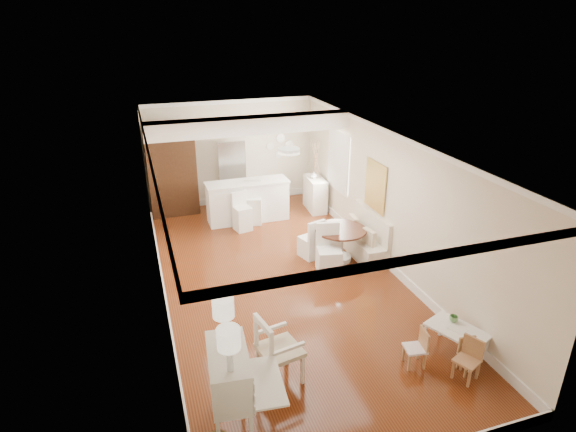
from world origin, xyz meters
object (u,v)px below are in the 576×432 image
slip_chair_far (311,238)px  sideboard (315,194)px  fridge (245,173)px  kids_chair_a (467,360)px  dining_table (340,245)px  slip_chair_near (329,249)px  gustavian_armchair (280,349)px  kids_table (456,341)px  breakfast_counter (248,201)px  secretary_bureau (230,393)px  kids_chair_c (470,356)px  kids_chair_b (415,348)px  bar_stool_left (242,212)px  pantry_cabinet (172,171)px  bar_stool_right (253,202)px

slip_chair_far → sideboard: 2.70m
fridge → kids_chair_a: bearing=-79.8°
kids_chair_a → dining_table: 3.88m
slip_chair_near → fridge: 4.20m
gustavian_armchair → kids_table: (2.74, -0.30, -0.31)m
gustavian_armchair → breakfast_counter: size_ratio=0.52×
secretary_bureau → breakfast_counter: size_ratio=0.59×
kids_chair_a → secretary_bureau: bearing=-117.0°
kids_chair_a → kids_chair_c: kids_chair_a is taller
kids_chair_a → kids_chair_b: 0.73m
gustavian_armchair → kids_table: bearing=-107.3°
kids_chair_b → bar_stool_left: bar_stool_left is taller
bar_stool_left → kids_chair_b: bearing=-89.5°
kids_chair_c → kids_table: bearing=85.7°
gustavian_armchair → slip_chair_near: bearing=-46.1°
kids_chair_c → pantry_cabinet: size_ratio=0.24×
kids_chair_b → pantry_cabinet: (-2.74, 7.17, 0.84)m
secretary_bureau → slip_chair_far: (2.61, 4.10, -0.16)m
bar_stool_left → kids_table: bearing=-82.3°
gustavian_armchair → dining_table: bearing=-48.0°
bar_stool_right → fridge: fridge is taller
kids_chair_a → kids_chair_b: size_ratio=1.06×
secretary_bureau → fridge: fridge is taller
breakfast_counter → bar_stool_right: bar_stool_right is taller
kids_chair_b → slip_chair_far: 3.76m
kids_chair_c → bar_stool_left: bar_stool_left is taller
slip_chair_near → bar_stool_right: (-0.84, 2.87, 0.05)m
kids_chair_c → sideboard: (0.16, 6.61, 0.17)m
gustavian_armchair → bar_stool_right: bar_stool_right is taller
slip_chair_far → fridge: 3.47m
kids_table → gustavian_armchair: bearing=173.8°
kids_chair_a → pantry_cabinet: size_ratio=0.28×
bar_stool_left → pantry_cabinet: (-1.43, 1.62, 0.68)m
pantry_cabinet → kids_chair_b: bearing=-69.1°
kids_chair_c → pantry_cabinet: bearing=120.1°
kids_chair_c → sideboard: size_ratio=0.60×
kids_table → pantry_cabinet: size_ratio=0.38×
kids_chair_b → kids_chair_a: bearing=57.2°
slip_chair_near → sideboard: slip_chair_near is taller
bar_stool_right → sideboard: 1.82m
gustavian_armchair → pantry_cabinet: 6.90m
gustavian_armchair → slip_chair_near: 3.26m
secretary_bureau → kids_chair_a: (3.38, -0.13, -0.28)m
slip_chair_near → breakfast_counter: breakfast_counter is taller
secretary_bureau → kids_chair_a: secretary_bureau is taller
bar_stool_left → bar_stool_right: 0.49m
kids_chair_c → dining_table: dining_table is taller
gustavian_armchair → fridge: size_ratio=0.59×
kids_chair_b → gustavian_armchair: bearing=-90.4°
dining_table → bar_stool_right: bar_stool_right is taller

